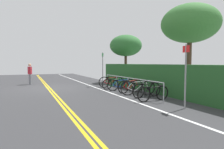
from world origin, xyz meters
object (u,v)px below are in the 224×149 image
bicycle_0 (111,82)px  bicycle_2 (121,85)px  bicycle_1 (114,84)px  sign_post_near (103,66)px  pedestrian (30,72)px  tree_near_left (126,46)px  bicycle_3 (130,86)px  bike_rack (128,81)px  bicycle_6 (153,93)px  sign_post_far (186,70)px  bicycle_5 (147,90)px  tree_mid (190,24)px  bicycle_4 (138,88)px

bicycle_0 → bicycle_2: size_ratio=1.03×
bicycle_1 → sign_post_near: size_ratio=0.69×
pedestrian → tree_near_left: tree_near_left is taller
bicycle_3 → bike_rack: bearing=-112.3°
bike_rack → bicycle_6: size_ratio=3.65×
sign_post_far → tree_near_left: size_ratio=0.57×
bicycle_3 → bicycle_5: (1.62, -0.01, -0.01)m
bicycle_1 → pedestrian: (-5.01, -4.92, 0.61)m
bicycle_2 → sign_post_far: size_ratio=0.75×
bicycle_1 → bicycle_5: bicycle_5 is taller
bicycle_3 → bicycle_1: bearing=-172.6°
bicycle_5 → sign_post_near: (-5.24, -0.28, 1.11)m
bicycle_3 → tree_mid: size_ratio=0.33×
bicycle_0 → sign_post_far: sign_post_far is taller
bicycle_1 → bicycle_5: size_ratio=0.95×
bicycle_3 → pedestrian: size_ratio=1.05×
bicycle_4 → sign_post_far: 3.50m
bicycle_1 → bicycle_2: bicycle_2 is taller
bike_rack → bicycle_3: bike_rack is taller
bicycle_2 → bicycle_6: 3.46m
bicycle_3 → pedestrian: bearing=-142.7°
bicycle_0 → bicycle_3: 2.66m
tree_near_left → bicycle_0: bearing=-43.5°
bike_rack → bicycle_5: bearing=4.2°
bicycle_6 → tree_mid: size_ratio=0.33×
tree_near_left → bicycle_3: bearing=-25.5°
bicycle_1 → tree_near_left: (-3.61, 2.79, 2.84)m
bike_rack → bicycle_0: 2.63m
bicycle_6 → pedestrian: bearing=-152.3°
bicycle_2 → pedestrian: 7.73m
bicycle_1 → bicycle_6: bicycle_1 is taller
bicycle_2 → sign_post_far: 5.24m
bicycle_5 → pedestrian: (-8.40, -5.15, 0.59)m
sign_post_far → bicycle_3: bearing=178.7°
bicycle_3 → pedestrian: (-6.77, -5.15, 0.58)m
bicycle_2 → sign_post_near: size_ratio=0.72×
bicycle_6 → tree_near_left: tree_near_left is taller
sign_post_near → tree_near_left: 3.76m
bicycle_1 → bicycle_0: bearing=166.6°
bike_rack → sign_post_near: bearing=-177.4°
bike_rack → tree_near_left: 6.48m
bike_rack → bicycle_0: bike_rack is taller
bike_rack → tree_mid: tree_mid is taller
tree_near_left → tree_mid: bearing=11.3°
bicycle_0 → bicycle_2: (1.72, -0.10, -0.02)m
bicycle_0 → bicycle_4: 3.50m
bike_rack → bicycle_3: 0.31m
bicycle_2 → bicycle_3: bearing=6.6°
bicycle_6 → pedestrian: size_ratio=1.04×
bicycle_1 → bike_rack: bearing=3.4°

